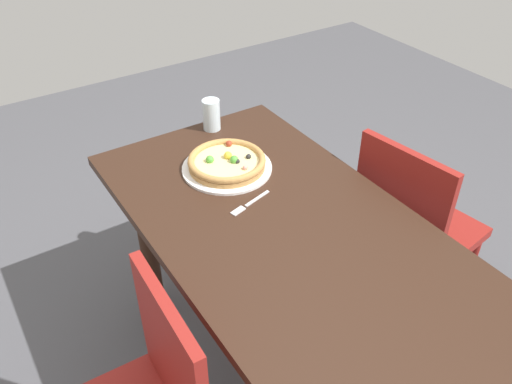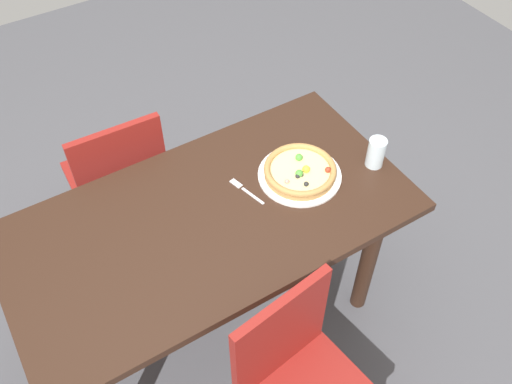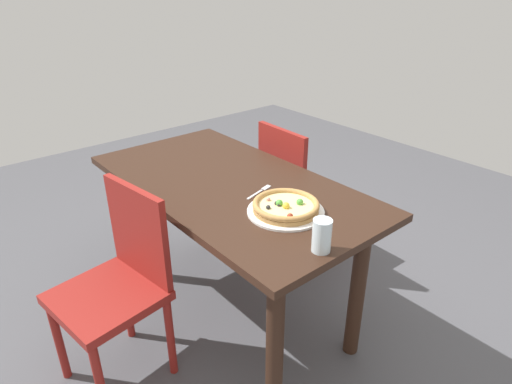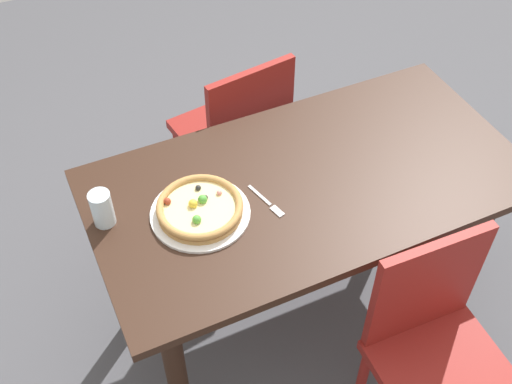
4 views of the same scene
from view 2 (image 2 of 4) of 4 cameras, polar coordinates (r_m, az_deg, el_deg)
ground_plane at (r=2.64m, az=-3.70°, el=-12.92°), size 6.00×6.00×0.00m
dining_table at (r=2.10m, az=-4.54°, el=-4.56°), size 1.46×0.76×0.76m
chair_far at (r=2.56m, az=-13.72°, el=1.18°), size 0.41×0.41×0.88m
plate at (r=2.13m, az=4.47°, el=1.72°), size 0.32×0.32×0.01m
pizza at (r=2.11m, az=4.52°, el=2.19°), size 0.27×0.27×0.05m
fork at (r=2.08m, az=-1.22°, el=0.28°), size 0.06×0.16×0.00m
drinking_glass at (r=2.17m, az=12.14°, el=3.95°), size 0.07×0.07×0.12m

